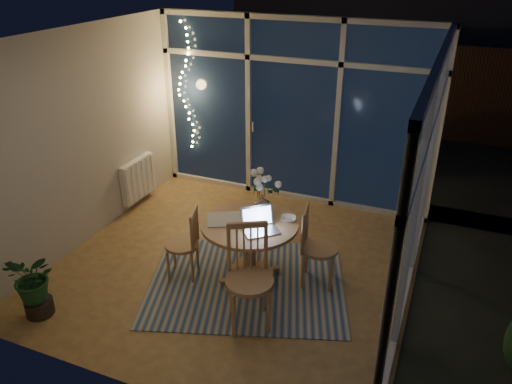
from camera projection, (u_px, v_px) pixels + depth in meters
floor at (236, 264)px, 5.90m from camera, size 4.00×4.00×0.00m
ceiling at (231, 37)px, 4.76m from camera, size 4.00×4.00×0.00m
wall_back at (293, 112)px, 6.99m from camera, size 4.00×0.04×2.60m
wall_front at (120, 259)px, 3.67m from camera, size 4.00×0.04×2.60m
wall_left at (83, 138)px, 6.02m from camera, size 0.04×4.00×2.60m
wall_right at (428, 194)px, 4.65m from camera, size 0.04×4.00×2.60m
window_wall_back at (292, 113)px, 6.96m from camera, size 4.00×0.10×2.60m
window_wall_right at (424, 193)px, 4.66m from camera, size 0.10×4.00×2.60m
radiator at (138, 179)px, 7.14m from camera, size 0.10×0.70×0.58m
fairy_lights at (185, 87)px, 7.36m from camera, size 0.24×0.10×1.85m
garden_patio at (363, 140)px, 9.91m from camera, size 12.00×6.00×0.10m
garden_fence at (348, 84)px, 10.08m from camera, size 11.00×0.08×1.80m
neighbour_roof at (393, 3)px, 11.90m from camera, size 7.00×3.00×2.20m
garden_shrubs at (274, 132)px, 8.80m from camera, size 0.90×0.90×0.90m
rug at (247, 282)px, 5.57m from camera, size 2.58×2.31×0.01m
dining_table at (250, 251)px, 5.50m from camera, size 1.33×1.33×0.72m
chair_left at (182, 243)px, 5.52m from camera, size 0.49×0.49×0.86m
chair_right at (319, 247)px, 5.37m from camera, size 0.50×0.50×0.94m
chair_front at (249, 279)px, 4.74m from camera, size 0.67×0.67×1.06m
laptop at (261, 221)px, 5.11m from camera, size 0.46×0.46×0.26m
flower_vase at (262, 202)px, 5.54m from camera, size 0.26×0.26×0.21m
bowl at (288, 219)px, 5.37m from camera, size 0.19×0.19×0.04m
newspapers at (229, 220)px, 5.38m from camera, size 0.53×0.51×0.01m
phone at (258, 225)px, 5.29m from camera, size 0.11×0.06×0.01m
potted_plant at (34, 283)px, 4.94m from camera, size 0.66×0.61×0.76m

